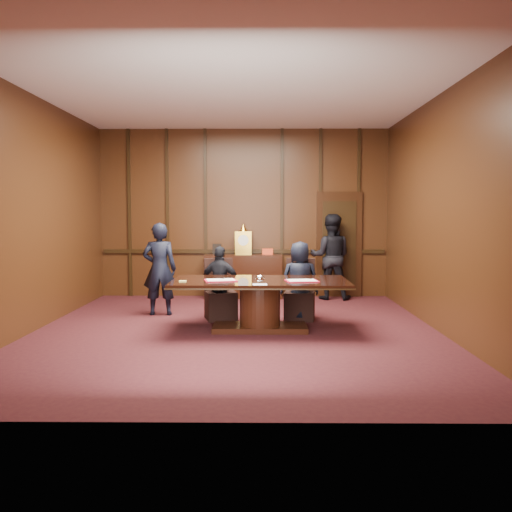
{
  "coord_description": "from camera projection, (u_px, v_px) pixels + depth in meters",
  "views": [
    {
      "loc": [
        0.38,
        -7.89,
        1.74
      ],
      "look_at": [
        0.29,
        0.93,
        1.05
      ],
      "focal_mm": 38.0,
      "sensor_mm": 36.0,
      "label": 1
    }
  ],
  "objects": [
    {
      "name": "chair_left",
      "position": [
        220.0,
        301.0,
        8.95
      ],
      "size": [
        0.59,
        0.59,
        0.99
      ],
      "rotation": [
        0.0,
        0.0,
        0.26
      ],
      "color": "black",
      "rests_on": "ground"
    },
    {
      "name": "conference_table",
      "position": [
        260.0,
        296.0,
        8.05
      ],
      "size": [
        2.62,
        1.32,
        0.76
      ],
      "color": "black",
      "rests_on": "ground"
    },
    {
      "name": "witness_left",
      "position": [
        160.0,
        269.0,
        9.28
      ],
      "size": [
        0.6,
        0.41,
        1.59
      ],
      "primitive_type": "imported",
      "rotation": [
        0.0,
        0.0,
        3.2
      ],
      "color": "black",
      "rests_on": "ground"
    },
    {
      "name": "folder_left",
      "position": [
        221.0,
        280.0,
        7.92
      ],
      "size": [
        0.52,
        0.42,
        0.02
      ],
      "rotation": [
        0.0,
        0.0,
        0.21
      ],
      "color": "#B61028",
      "rests_on": "conference_table"
    },
    {
      "name": "signatory_left",
      "position": [
        220.0,
        283.0,
        8.85
      ],
      "size": [
        0.76,
        0.47,
        1.21
      ],
      "primitive_type": "imported",
      "rotation": [
        0.0,
        0.0,
        2.88
      ],
      "color": "black",
      "rests_on": "ground"
    },
    {
      "name": "witness_right",
      "position": [
        331.0,
        257.0,
        11.01
      ],
      "size": [
        0.94,
        0.79,
        1.74
      ],
      "primitive_type": "imported",
      "rotation": [
        0.0,
        0.0,
        2.98
      ],
      "color": "black",
      "rests_on": "ground"
    },
    {
      "name": "notepad",
      "position": [
        183.0,
        281.0,
        7.82
      ],
      "size": [
        0.1,
        0.07,
        0.01
      ],
      "primitive_type": "cube",
      "rotation": [
        0.0,
        0.0,
        -0.01
      ],
      "color": "#FAF27A",
      "rests_on": "conference_table"
    },
    {
      "name": "room",
      "position": [
        241.0,
        215.0,
        8.01
      ],
      "size": [
        7.0,
        7.04,
        3.5
      ],
      "color": "black",
      "rests_on": "ground"
    },
    {
      "name": "inkstand",
      "position": [
        260.0,
        280.0,
        7.58
      ],
      "size": [
        0.2,
        0.14,
        0.12
      ],
      "color": "white",
      "rests_on": "conference_table"
    },
    {
      "name": "signatory_right",
      "position": [
        300.0,
        281.0,
        8.83
      ],
      "size": [
        0.66,
        0.45,
        1.29
      ],
      "primitive_type": "imported",
      "rotation": [
        0.0,
        0.0,
        3.2
      ],
      "color": "black",
      "rests_on": "ground"
    },
    {
      "name": "folder_right",
      "position": [
        302.0,
        281.0,
        7.87
      ],
      "size": [
        0.5,
        0.39,
        0.02
      ],
      "rotation": [
        0.0,
        0.0,
        0.15
      ],
      "color": "#B61028",
      "rests_on": "conference_table"
    },
    {
      "name": "sideboard",
      "position": [
        243.0,
        274.0,
        11.22
      ],
      "size": [
        1.6,
        0.45,
        1.54
      ],
      "color": "black",
      "rests_on": "ground"
    },
    {
      "name": "chair_right",
      "position": [
        300.0,
        302.0,
        8.94
      ],
      "size": [
        0.54,
        0.54,
        0.99
      ],
      "rotation": [
        0.0,
        0.0,
        -0.14
      ],
      "color": "black",
      "rests_on": "ground"
    }
  ]
}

